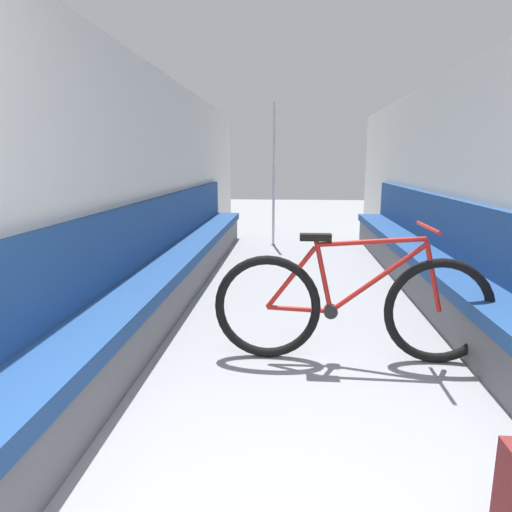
# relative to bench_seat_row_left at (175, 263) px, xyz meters

# --- Properties ---
(wall_left) EXTENTS (0.10, 10.92, 2.18)m
(wall_left) POSITION_rel_bench_seat_row_left_xyz_m (-0.23, 0.13, 0.78)
(wall_left) COLOR silver
(wall_left) RESTS_ON ground
(wall_right) EXTENTS (0.10, 10.92, 2.18)m
(wall_right) POSITION_rel_bench_seat_row_left_xyz_m (2.74, 0.13, 0.78)
(wall_right) COLOR silver
(wall_right) RESTS_ON ground
(bench_seat_row_left) EXTENTS (0.43, 6.79, 0.95)m
(bench_seat_row_left) POSITION_rel_bench_seat_row_left_xyz_m (0.00, 0.00, 0.00)
(bench_seat_row_left) COLOR #5B5B60
(bench_seat_row_left) RESTS_ON ground
(bench_seat_row_right) EXTENTS (0.43, 6.79, 0.95)m
(bench_seat_row_right) POSITION_rel_bench_seat_row_left_xyz_m (2.51, 0.00, 0.00)
(bench_seat_row_right) COLOR #5B5B60
(bench_seat_row_right) RESTS_ON ground
(bicycle) EXTENTS (1.81, 0.46, 0.91)m
(bicycle) POSITION_rel_bench_seat_row_left_xyz_m (1.54, -1.43, 0.06)
(bicycle) COLOR black
(bicycle) RESTS_ON ground
(grab_pole_near) EXTENTS (0.08, 0.08, 2.16)m
(grab_pole_near) POSITION_rel_bench_seat_row_left_xyz_m (0.86, 2.75, 0.74)
(grab_pole_near) COLOR gray
(grab_pole_near) RESTS_ON ground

